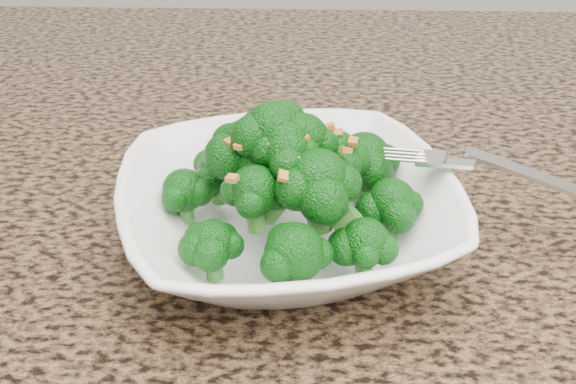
# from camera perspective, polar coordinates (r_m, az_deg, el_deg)

# --- Properties ---
(granite_counter) EXTENTS (1.64, 1.04, 0.03)m
(granite_counter) POSITION_cam_1_polar(r_m,az_deg,el_deg) (0.64, 10.20, -0.85)
(granite_counter) COLOR brown
(granite_counter) RESTS_ON cabinet
(bowl) EXTENTS (0.30, 0.30, 0.06)m
(bowl) POSITION_cam_1_polar(r_m,az_deg,el_deg) (0.53, -0.00, -1.81)
(bowl) COLOR white
(bowl) RESTS_ON granite_counter
(broccoli_pile) EXTENTS (0.22, 0.22, 0.07)m
(broccoli_pile) POSITION_cam_1_polar(r_m,az_deg,el_deg) (0.50, 0.00, 4.66)
(broccoli_pile) COLOR #084D0A
(broccoli_pile) RESTS_ON bowl
(garlic_topping) EXTENTS (0.13, 0.13, 0.01)m
(garlic_topping) POSITION_cam_1_polar(r_m,az_deg,el_deg) (0.48, 0.00, 8.89)
(garlic_topping) COLOR #C2792F
(garlic_topping) RESTS_ON broccoli_pile
(fork) EXTENTS (0.19, 0.09, 0.01)m
(fork) POSITION_cam_1_polar(r_m,az_deg,el_deg) (0.54, 13.75, 2.17)
(fork) COLOR silver
(fork) RESTS_ON bowl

